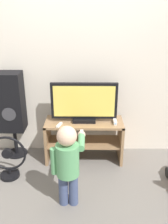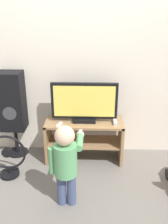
% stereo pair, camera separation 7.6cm
% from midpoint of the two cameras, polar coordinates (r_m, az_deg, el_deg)
% --- Properties ---
extents(ground_plane, '(16.00, 16.00, 0.00)m').
position_cam_midpoint_polar(ground_plane, '(3.38, 0.58, -12.34)').
color(ground_plane, slate).
extents(wall_back, '(10.00, 0.06, 2.60)m').
position_cam_midpoint_polar(wall_back, '(3.32, 0.91, 11.57)').
color(wall_back, silver).
rests_on(wall_back, ground_plane).
extents(tv_stand, '(1.02, 0.41, 0.56)m').
position_cam_midpoint_polar(tv_stand, '(3.37, 0.70, -5.20)').
color(tv_stand, '#93704C').
rests_on(tv_stand, ground_plane).
extents(television, '(0.85, 0.20, 0.52)m').
position_cam_midpoint_polar(television, '(3.20, 0.75, 2.13)').
color(television, black).
rests_on(television, tv_stand).
extents(game_console, '(0.04, 0.15, 0.05)m').
position_cam_midpoint_polar(game_console, '(3.24, 7.77, -2.21)').
color(game_console, white).
rests_on(game_console, tv_stand).
extents(remote_primary, '(0.07, 0.13, 0.03)m').
position_cam_midpoint_polar(remote_primary, '(3.17, -5.00, -2.91)').
color(remote_primary, white).
rests_on(remote_primary, tv_stand).
extents(child, '(0.35, 0.51, 0.91)m').
position_cam_midpoint_polar(child, '(2.54, -3.30, -10.84)').
color(child, '#3F4C72').
rests_on(child, ground_plane).
extents(speaker_tower, '(0.33, 0.29, 1.19)m').
position_cam_midpoint_polar(speaker_tower, '(3.45, -15.53, 1.95)').
color(speaker_tower, black).
rests_on(speaker_tower, ground_plane).
extents(floor_fan, '(0.46, 0.24, 0.56)m').
position_cam_midpoint_polar(floor_fan, '(3.21, -16.40, -10.07)').
color(floor_fan, black).
rests_on(floor_fan, ground_plane).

